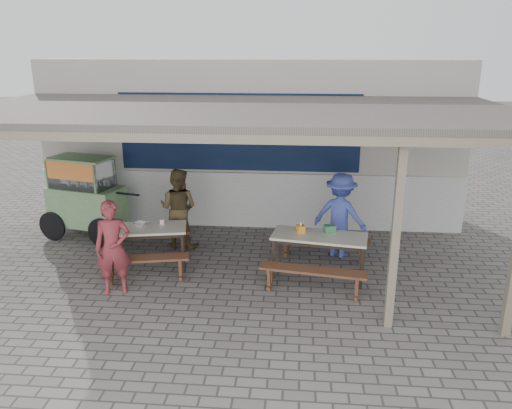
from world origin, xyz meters
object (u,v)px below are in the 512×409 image
Objects in this scene: table_right at (319,240)px; patron_street_side at (113,248)px; condiment_jar at (162,222)px; tissue_box at (301,229)px; donation_box at (330,229)px; bench_left_wall at (152,237)px; patron_right_table at (340,215)px; bench_right_street at (313,275)px; vendor_cart at (85,195)px; table_left at (147,232)px; bench_right_wall at (324,242)px; patron_wall_side at (178,208)px; condiment_bowl at (140,224)px; bench_left_street at (145,264)px.

table_right is 3.34m from patron_street_side.
tissue_box is at bearing -5.06° from condiment_jar.
patron_street_side is 8.01× the size of donation_box.
tissue_box is 0.49m from donation_box.
patron_right_table is (3.51, 0.23, 0.45)m from bench_left_wall.
table_right is 2.78m from condiment_jar.
patron_street_side is 17.49× the size of condiment_jar.
bench_right_street is 0.78× the size of vendor_cart.
table_left is at bearing -24.63° from vendor_cart.
table_left is 0.98× the size of bench_left_wall.
patron_street_side is at bearing -106.19° from bench_left_wall.
vendor_cart is at bearing 162.60° from tissue_box.
patron_wall_side reaches higher than bench_right_wall.
bench_left_wall is at bearing -170.95° from bench_right_wall.
vendor_cart reaches higher than table_left.
condiment_bowl is (-0.37, -0.10, -0.02)m from condiment_jar.
bench_left_street is 2.75m from bench_right_street.
bench_left_wall is at bearing 170.22° from donation_box.
condiment_jar is at bearing 176.80° from donation_box.
patron_wall_side is at bearing 61.21° from table_left.
patron_right_table is (3.39, 0.83, 0.12)m from table_left.
patron_right_table is 7.73× the size of condiment_bowl.
bench_left_wall is 11.44× the size of tissue_box.
bench_left_wall is at bearing 68.38° from patron_street_side.
bench_left_wall is 0.94× the size of patron_wall_side.
bench_right_wall is at bearing 8.19° from patron_street_side.
vendor_cart is 2.70m from patron_street_side.
bench_left_street is 0.94× the size of patron_wall_side.
table_left is at bearing 83.86° from patron_wall_side.
bench_right_street is 2.87m from condiment_jar.
bench_right_street is 1.79m from patron_right_table.
donation_box is (3.15, 0.03, 0.15)m from table_left.
patron_wall_side is 0.82m from condiment_jar.
patron_street_side is 1.26m from condiment_jar.
bench_right_wall is at bearing 5.11° from vendor_cart.
condiment_bowl is at bearing -25.29° from vendor_cart.
donation_box is at bearing 172.37° from patron_wall_side.
vendor_cart is 4.53m from tissue_box.
bench_left_street is 0.86m from condiment_bowl.
bench_right_wall is 8.26× the size of condiment_bowl.
table_right is at bearing -24.26° from bench_left_wall.
table_left is at bearing -31.41° from condiment_bowl.
patron_right_table is at bearing -171.98° from patron_wall_side.
patron_right_table reaches higher than condiment_bowl.
bench_left_wall is 7.75× the size of donation_box.
patron_street_side reaches higher than table_left.
patron_right_table reaches higher than table_left.
condiment_jar reaches higher than condiment_bowl.
bench_right_wall is 1.07× the size of patron_right_table.
bench_left_street is 7.75× the size of donation_box.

